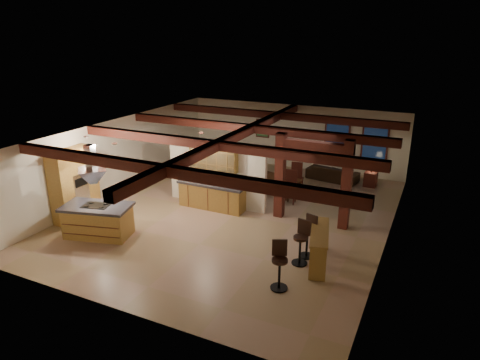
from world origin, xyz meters
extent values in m
plane|color=tan|center=(0.00, 0.00, 0.00)|extent=(12.00, 12.00, 0.00)
plane|color=white|center=(0.00, 6.00, 1.45)|extent=(10.00, 0.00, 10.00)
plane|color=white|center=(0.00, -6.00, 1.45)|extent=(10.00, 0.00, 10.00)
plane|color=white|center=(-5.00, 0.00, 1.45)|extent=(0.00, 12.00, 12.00)
plane|color=white|center=(5.00, 0.00, 1.45)|extent=(0.00, 12.00, 12.00)
plane|color=#3A1812|center=(0.00, 0.00, 2.90)|extent=(12.00, 12.00, 0.00)
cube|color=#411510|center=(0.00, -4.00, 2.76)|extent=(10.00, 0.25, 0.28)
cube|color=#411510|center=(0.00, -1.30, 2.76)|extent=(10.00, 0.25, 0.28)
cube|color=#411510|center=(0.00, 1.30, 2.76)|extent=(10.00, 0.25, 0.28)
cube|color=#411510|center=(0.00, 4.00, 2.76)|extent=(10.00, 0.25, 0.28)
cube|color=#411510|center=(0.00, 0.00, 2.76)|extent=(0.28, 12.00, 0.28)
cube|color=#411510|center=(1.40, 0.50, 1.45)|extent=(0.30, 0.30, 2.90)
cube|color=#411510|center=(3.60, 0.50, 1.45)|extent=(0.30, 0.30, 2.90)
cube|color=#411510|center=(2.50, 0.50, 2.60)|extent=(2.50, 0.28, 0.28)
cube|color=white|center=(-1.00, 0.50, 1.10)|extent=(3.80, 0.18, 2.20)
cube|color=#A88136|center=(-4.67, -2.60, 1.20)|extent=(0.64, 1.60, 2.40)
cube|color=silver|center=(-4.37, -2.60, 1.15)|extent=(0.06, 0.62, 0.95)
cube|color=black|center=(-4.33, -2.60, 1.35)|extent=(0.01, 0.50, 0.28)
cube|color=#A88136|center=(-1.00, 0.11, 0.43)|extent=(2.40, 0.60, 0.86)
cube|color=black|center=(-1.00, 0.11, 0.90)|extent=(2.50, 0.66, 0.08)
cube|color=#A88136|center=(-1.00, 0.32, 1.85)|extent=(1.80, 0.34, 0.95)
cube|color=silver|center=(-1.00, 0.14, 1.85)|extent=(1.74, 0.02, 0.90)
pyramid|color=silver|center=(-3.09, -3.30, 1.73)|extent=(1.10, 1.10, 0.45)
cube|color=silver|center=(-3.09, -3.30, 2.54)|extent=(0.26, 0.22, 0.73)
cube|color=#411510|center=(2.00, 5.94, 1.50)|extent=(1.10, 0.05, 1.70)
cube|color=black|center=(2.00, 5.91, 1.50)|extent=(0.95, 0.02, 1.55)
cube|color=#411510|center=(3.60, 5.94, 1.50)|extent=(1.10, 0.05, 1.70)
cube|color=black|center=(3.60, 5.91, 1.50)|extent=(0.95, 0.02, 1.55)
cube|color=#411510|center=(-1.50, 5.94, 1.70)|extent=(0.65, 0.04, 0.85)
cube|color=#285F32|center=(-1.50, 5.92, 1.70)|extent=(0.55, 0.01, 0.75)
cylinder|color=silver|center=(-2.60, -2.80, 2.87)|extent=(0.16, 0.16, 0.03)
cylinder|color=silver|center=(-1.00, -0.50, 2.87)|extent=(0.16, 0.16, 0.03)
cylinder|color=silver|center=(-4.00, -2.50, 2.87)|extent=(0.16, 0.16, 0.03)
cube|color=#A88136|center=(-3.09, -3.30, 0.46)|extent=(2.11, 1.43, 0.92)
cube|color=black|center=(-3.09, -3.30, 0.96)|extent=(2.26, 1.58, 0.09)
cube|color=black|center=(-3.09, -3.30, 1.01)|extent=(0.91, 0.72, 0.02)
imported|color=#3F210F|center=(0.54, 2.39, 0.32)|extent=(2.03, 1.43, 0.65)
imported|color=black|center=(2.14, 4.97, 0.31)|extent=(2.24, 1.16, 0.62)
imported|color=silver|center=(-0.10, 0.11, 1.05)|extent=(0.44, 0.32, 0.23)
cube|color=#A88136|center=(3.49, -2.05, 0.95)|extent=(0.90, 1.93, 0.06)
cube|color=#A88136|center=(3.69, -2.87, 0.47)|extent=(0.43, 0.19, 0.93)
cube|color=#A88136|center=(3.29, -1.23, 0.47)|extent=(0.43, 0.19, 0.93)
cube|color=#411510|center=(3.73, 4.89, 0.30)|extent=(0.51, 0.51, 0.60)
cylinder|color=black|center=(3.73, 4.89, 0.68)|extent=(0.06, 0.06, 0.16)
cone|color=#FFDB99|center=(3.73, 4.89, 0.84)|extent=(0.28, 0.28, 0.18)
cylinder|color=black|center=(2.95, -3.63, 0.78)|extent=(0.39, 0.39, 0.08)
cube|color=black|center=(2.87, -3.46, 1.03)|extent=(0.35, 0.19, 0.43)
cylinder|color=black|center=(2.95, -3.63, 0.39)|extent=(0.07, 0.07, 0.76)
cylinder|color=black|center=(2.95, -3.63, 0.02)|extent=(0.43, 0.43, 0.03)
cylinder|color=black|center=(3.09, -1.81, 0.76)|extent=(0.38, 0.38, 0.07)
cube|color=black|center=(3.14, -1.64, 1.01)|extent=(0.36, 0.15, 0.42)
cylinder|color=black|center=(3.09, -1.81, 0.38)|extent=(0.06, 0.06, 0.74)
cylinder|color=black|center=(3.09, -1.81, 0.02)|extent=(0.42, 0.42, 0.03)
cylinder|color=black|center=(3.03, -2.27, 0.78)|extent=(0.39, 0.39, 0.08)
cube|color=black|center=(3.06, -2.09, 1.03)|extent=(0.37, 0.10, 0.43)
cylinder|color=black|center=(3.03, -2.27, 0.39)|extent=(0.06, 0.06, 0.76)
cylinder|color=black|center=(3.03, -2.27, 0.02)|extent=(0.43, 0.43, 0.03)
cube|color=#411510|center=(-0.08, 1.59, 0.46)|extent=(0.48, 0.48, 0.06)
cube|color=#411510|center=(-0.10, 1.81, 0.84)|extent=(0.43, 0.10, 0.77)
cylinder|color=#411510|center=(-0.23, 1.40, 0.21)|extent=(0.05, 0.05, 0.43)
cylinder|color=#411510|center=(0.12, 1.44, 0.21)|extent=(0.05, 0.05, 0.43)
cylinder|color=#411510|center=(-0.27, 1.74, 0.21)|extent=(0.05, 0.05, 0.43)
cylinder|color=#411510|center=(0.07, 1.79, 0.21)|extent=(0.05, 0.05, 0.43)
cube|color=#411510|center=(-0.25, 3.01, 0.46)|extent=(0.48, 0.48, 0.06)
cube|color=#411510|center=(-0.23, 2.80, 0.84)|extent=(0.43, 0.10, 0.77)
cylinder|color=#411510|center=(-0.10, 3.20, 0.21)|extent=(0.05, 0.05, 0.43)
cylinder|color=#411510|center=(-0.45, 3.16, 0.21)|extent=(0.05, 0.05, 0.43)
cylinder|color=#411510|center=(-0.06, 2.86, 0.21)|extent=(0.05, 0.05, 0.43)
cylinder|color=#411510|center=(-0.40, 2.82, 0.21)|extent=(0.05, 0.05, 0.43)
cube|color=#411510|center=(1.34, 1.77, 0.46)|extent=(0.48, 0.48, 0.06)
cube|color=#411510|center=(1.32, 1.98, 0.84)|extent=(0.43, 0.10, 0.77)
cylinder|color=#411510|center=(1.19, 1.58, 0.21)|extent=(0.05, 0.05, 0.43)
cylinder|color=#411510|center=(1.54, 1.62, 0.21)|extent=(0.05, 0.05, 0.43)
cylinder|color=#411510|center=(1.15, 1.92, 0.21)|extent=(0.05, 0.05, 0.43)
cylinder|color=#411510|center=(1.49, 1.96, 0.21)|extent=(0.05, 0.05, 0.43)
cube|color=#411510|center=(1.16, 3.19, 0.46)|extent=(0.48, 0.48, 0.06)
cube|color=#411510|center=(1.19, 2.98, 0.84)|extent=(0.43, 0.10, 0.77)
cylinder|color=#411510|center=(1.31, 3.38, 0.21)|extent=(0.05, 0.05, 0.43)
cylinder|color=#411510|center=(0.97, 3.34, 0.21)|extent=(0.05, 0.05, 0.43)
cylinder|color=#411510|center=(1.36, 3.04, 0.21)|extent=(0.05, 0.05, 0.43)
cylinder|color=#411510|center=(1.01, 2.99, 0.21)|extent=(0.05, 0.05, 0.43)
camera|label=1|loc=(5.98, -12.23, 6.00)|focal=32.00mm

